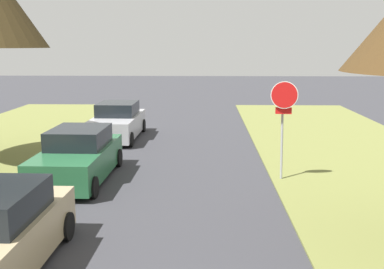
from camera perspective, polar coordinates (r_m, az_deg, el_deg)
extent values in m
cylinder|color=#9EA0A5|center=(14.19, 11.07, -0.92)|extent=(0.07, 0.27, 2.25)
cylinder|color=white|center=(13.84, 11.38, 4.82)|extent=(0.81, 0.16, 0.80)
cylinder|color=red|center=(13.84, 11.38, 4.82)|extent=(0.77, 0.16, 0.76)
cube|color=red|center=(13.94, 11.28, 2.91)|extent=(0.48, 0.09, 0.20)
cylinder|color=black|center=(10.25, -15.32, -10.92)|extent=(0.21, 0.60, 0.60)
cube|color=#28663D|center=(14.40, -13.93, -3.24)|extent=(1.89, 4.43, 0.85)
cube|color=black|center=(14.45, -13.82, -0.32)|extent=(1.63, 2.05, 0.56)
cylinder|color=black|center=(12.72, -12.20, -6.42)|extent=(0.21, 0.60, 0.60)
cylinder|color=black|center=(13.27, -19.53, -6.09)|extent=(0.21, 0.60, 0.60)
cylinder|color=black|center=(15.81, -9.16, -2.86)|extent=(0.21, 0.60, 0.60)
cylinder|color=black|center=(16.25, -15.18, -2.73)|extent=(0.21, 0.60, 0.60)
cube|color=#BCBCC1|center=(20.45, -9.25, 1.13)|extent=(1.89, 4.43, 0.85)
cube|color=black|center=(20.55, -9.19, 3.18)|extent=(1.63, 2.05, 0.56)
cylinder|color=black|center=(18.74, -7.66, -0.63)|extent=(0.21, 0.60, 0.60)
cylinder|color=black|center=(19.13, -12.79, -0.56)|extent=(0.21, 0.60, 0.60)
cylinder|color=black|center=(21.94, -6.12, 1.12)|extent=(0.21, 0.60, 0.60)
cylinder|color=black|center=(22.27, -10.55, 1.14)|extent=(0.21, 0.60, 0.60)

